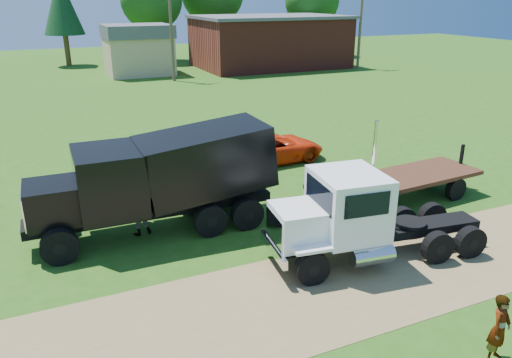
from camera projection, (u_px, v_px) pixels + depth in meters
name	position (u px, v px, depth m)	size (l,w,h in m)	color
ground	(312.00, 294.00, 13.07)	(140.00, 140.00, 0.00)	#285312
dirt_track	(312.00, 294.00, 13.07)	(120.00, 4.20, 0.01)	olive
white_semi_tractor	(350.00, 217.00, 14.31)	(6.80, 2.97, 4.03)	black
black_dump_truck	(162.00, 176.00, 16.04)	(7.96, 2.56, 3.44)	black
orange_pickup	(273.00, 148.00, 23.23)	(2.23, 4.84, 1.35)	red
flatbed_trailer	(396.00, 183.00, 18.62)	(7.10, 2.58, 1.79)	#391F12
spectator_a	(500.00, 328.00, 10.48)	(0.57, 0.38, 1.57)	#999999
spectator_b	(138.00, 212.00, 16.11)	(0.75, 0.58, 1.54)	#999999
brick_building	(269.00, 41.00, 53.27)	(15.40, 10.40, 5.30)	maroon
tan_shed	(138.00, 49.00, 47.96)	(6.20, 5.40, 4.70)	tan
utility_poles	(171.00, 27.00, 43.66)	(42.20, 0.28, 9.00)	#4E412C
tree_row	(145.00, 1.00, 56.00)	(56.51, 11.61, 11.39)	#3B2C18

